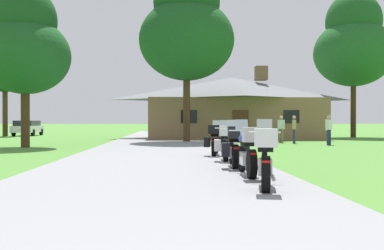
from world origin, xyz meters
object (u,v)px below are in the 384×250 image
(bystander_white_shirt_near_lodge, at_px, (281,128))
(parked_white_suv_far_left, at_px, (28,127))
(tree_left_far, at_px, (5,68))
(motorcycle_green_fourth_in_row, at_px, (225,143))
(motorcycle_white_third_in_row, at_px, (234,147))
(motorcycle_white_farthest_in_row, at_px, (215,140))
(bystander_tan_shirt_beside_signpost, at_px, (294,128))
(bystander_white_shirt_by_tree, at_px, (329,128))
(tree_right_of_lodge, at_px, (353,44))
(tree_by_lodge_front, at_px, (187,29))
(motorcycle_blue_second_in_row, at_px, (248,151))
(motorcycle_orange_nearest_to_camera, at_px, (265,158))
(tree_left_near, at_px, (25,45))

(bystander_white_shirt_near_lodge, bearing_deg, parked_white_suv_far_left, 17.35)
(tree_left_far, bearing_deg, bystander_white_shirt_near_lodge, -32.21)
(motorcycle_green_fourth_in_row, bearing_deg, motorcycle_white_third_in_row, -85.56)
(motorcycle_white_farthest_in_row, height_order, bystander_tan_shirt_beside_signpost, bystander_tan_shirt_beside_signpost)
(bystander_white_shirt_by_tree, bearing_deg, motorcycle_white_third_in_row, 20.15)
(tree_left_far, xyz_separation_m, parked_white_suv_far_left, (1.47, 1.62, -5.31))
(bystander_white_shirt_near_lodge, relative_size, tree_right_of_lodge, 0.14)
(bystander_white_shirt_near_lodge, height_order, tree_right_of_lodge, tree_right_of_lodge)
(motorcycle_white_farthest_in_row, bearing_deg, tree_left_far, 133.36)
(tree_by_lodge_front, distance_m, tree_left_far, 19.97)
(bystander_white_shirt_by_tree, bearing_deg, motorcycle_blue_second_in_row, 23.77)
(bystander_tan_shirt_beside_signpost, relative_size, tree_left_far, 0.19)
(bystander_white_shirt_near_lodge, bearing_deg, motorcycle_green_fourth_in_row, 122.96)
(motorcycle_orange_nearest_to_camera, distance_m, parked_white_suv_far_left, 37.29)
(bystander_white_shirt_by_tree, bearing_deg, motorcycle_green_fourth_in_row, 15.21)
(motorcycle_white_third_in_row, relative_size, bystander_white_shirt_by_tree, 1.24)
(motorcycle_orange_nearest_to_camera, bearing_deg, tree_by_lodge_front, 103.08)
(bystander_white_shirt_by_tree, bearing_deg, tree_by_lodge_front, -67.45)
(bystander_white_shirt_by_tree, distance_m, tree_left_near, 16.72)
(motorcycle_white_farthest_in_row, distance_m, parked_white_suv_far_left, 29.78)
(tree_left_far, distance_m, parked_white_suv_far_left, 5.74)
(bystander_tan_shirt_beside_signpost, relative_size, tree_right_of_lodge, 0.14)
(motorcycle_green_fourth_in_row, relative_size, tree_left_far, 0.24)
(tree_right_of_lodge, xyz_separation_m, tree_by_lodge_front, (-14.15, -7.96, -0.55))
(bystander_white_shirt_by_tree, bearing_deg, parked_white_suv_far_left, -79.33)
(motorcycle_white_farthest_in_row, relative_size, tree_left_far, 0.24)
(motorcycle_blue_second_in_row, distance_m, tree_left_far, 35.16)
(parked_white_suv_far_left, bearing_deg, bystander_white_shirt_by_tree, -40.47)
(motorcycle_orange_nearest_to_camera, height_order, motorcycle_white_farthest_in_row, same)
(bystander_white_shirt_by_tree, height_order, tree_by_lodge_front, tree_by_lodge_front)
(motorcycle_orange_nearest_to_camera, bearing_deg, parked_white_suv_far_left, 124.66)
(tree_right_of_lodge, bearing_deg, parked_white_suv_far_left, 167.92)
(motorcycle_blue_second_in_row, relative_size, motorcycle_white_farthest_in_row, 1.00)
(motorcycle_blue_second_in_row, distance_m, tree_right_of_lodge, 30.41)
(motorcycle_orange_nearest_to_camera, distance_m, tree_left_near, 18.01)
(motorcycle_blue_second_in_row, distance_m, bystander_white_shirt_by_tree, 15.94)
(motorcycle_white_third_in_row, height_order, bystander_tan_shirt_beside_signpost, bystander_tan_shirt_beside_signpost)
(motorcycle_white_farthest_in_row, relative_size, parked_white_suv_far_left, 0.45)
(motorcycle_white_farthest_in_row, relative_size, bystander_white_shirt_by_tree, 1.23)
(bystander_white_shirt_by_tree, bearing_deg, tree_left_far, -74.93)
(motorcycle_blue_second_in_row, relative_size, tree_left_far, 0.24)
(motorcycle_white_third_in_row, distance_m, motorcycle_green_fourth_in_row, 2.19)
(motorcycle_orange_nearest_to_camera, xyz_separation_m, tree_right_of_lodge, (13.55, 28.20, 7.12))
(motorcycle_blue_second_in_row, height_order, bystander_white_shirt_near_lodge, bystander_white_shirt_near_lodge)
(bystander_white_shirt_near_lodge, height_order, parked_white_suv_far_left, bystander_white_shirt_near_lodge)
(motorcycle_white_third_in_row, distance_m, tree_left_far, 33.45)
(motorcycle_white_third_in_row, height_order, bystander_white_shirt_by_tree, bystander_white_shirt_by_tree)
(bystander_tan_shirt_beside_signpost, distance_m, tree_left_near, 15.74)
(motorcycle_green_fourth_in_row, distance_m, bystander_white_shirt_by_tree, 12.34)
(tree_right_of_lodge, height_order, tree_left_near, tree_right_of_lodge)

